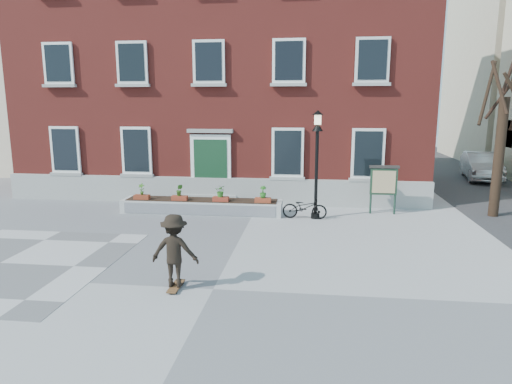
# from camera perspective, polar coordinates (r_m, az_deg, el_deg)

# --- Properties ---
(ground) EXTENTS (100.00, 100.00, 0.00)m
(ground) POSITION_cam_1_polar(r_m,az_deg,el_deg) (10.71, -5.37, -12.00)
(ground) COLOR #959698
(ground) RESTS_ON ground
(checker_patch) EXTENTS (6.00, 6.00, 0.01)m
(checker_patch) POSITION_cam_1_polar(r_m,az_deg,el_deg) (14.02, -29.37, -7.74)
(checker_patch) COLOR #5D5D5F
(checker_patch) RESTS_ON ground
(distant_building) EXTENTS (10.00, 12.00, 13.00)m
(distant_building) POSITION_cam_1_polar(r_m,az_deg,el_deg) (35.90, -28.08, 13.53)
(distant_building) COLOR beige
(distant_building) RESTS_ON ground
(bicycle) EXTENTS (1.64, 0.64, 0.85)m
(bicycle) POSITION_cam_1_polar(r_m,az_deg,el_deg) (16.80, 6.10, -1.92)
(bicycle) COLOR black
(bicycle) RESTS_ON ground
(parked_car) EXTENTS (2.30, 4.79, 1.51)m
(parked_car) POSITION_cam_1_polar(r_m,az_deg,el_deg) (28.14, 26.34, 2.94)
(parked_car) COLOR #B0B3B5
(parked_car) RESTS_ON ground
(brick_building) EXTENTS (18.40, 10.85, 12.60)m
(brick_building) POSITION_cam_1_polar(r_m,az_deg,el_deg) (24.04, -3.17, 16.12)
(brick_building) COLOR maroon
(brick_building) RESTS_ON ground
(planter_assembly) EXTENTS (6.20, 1.12, 1.15)m
(planter_assembly) POSITION_cam_1_polar(r_m,az_deg,el_deg) (17.72, -6.76, -1.64)
(planter_assembly) COLOR beige
(planter_assembly) RESTS_ON ground
(bare_tree) EXTENTS (1.83, 1.83, 6.16)m
(bare_tree) POSITION_cam_1_polar(r_m,az_deg,el_deg) (18.96, 28.25, 5.55)
(bare_tree) COLOR #312115
(bare_tree) RESTS_ON ground
(lamp_post) EXTENTS (0.40, 0.40, 3.93)m
(lamp_post) POSITION_cam_1_polar(r_m,az_deg,el_deg) (16.55, 7.63, 5.28)
(lamp_post) COLOR black
(lamp_post) RESTS_ON ground
(notice_board) EXTENTS (1.10, 0.16, 1.87)m
(notice_board) POSITION_cam_1_polar(r_m,az_deg,el_deg) (17.92, 15.68, 1.28)
(notice_board) COLOR #183124
(notice_board) RESTS_ON ground
(skateboarder) EXTENTS (1.08, 0.78, 1.75)m
(skateboarder) POSITION_cam_1_polar(r_m,az_deg,el_deg) (10.54, -10.13, -7.23)
(skateboarder) COLOR brown
(skateboarder) RESTS_ON ground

